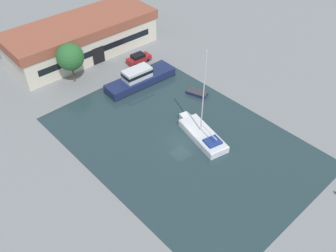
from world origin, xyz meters
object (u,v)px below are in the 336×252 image
Objects in this scene: warehouse_building at (82,37)px; small_dinghy at (197,93)px; quay_tree_near_building at (70,57)px; motor_cruiser at (140,79)px; parked_car at (139,58)px; sailboat_moored at (202,134)px.

warehouse_building is 7.59× the size of small_dinghy.
quay_tree_near_building is 11.77m from motor_cruiser.
parked_car is 6.98m from motor_cruiser.
sailboat_moored reaches higher than warehouse_building.
warehouse_building is 4.05× the size of quay_tree_near_building.
motor_cruiser is at bearing -33.68° from parked_car.
sailboat_moored reaches higher than parked_car.
parked_car is 1.24× the size of small_dinghy.
small_dinghy is at bearing -145.75° from motor_cruiser.
quay_tree_near_building reaches higher than small_dinghy.
motor_cruiser is at bearing -47.48° from quay_tree_near_building.
warehouse_building is 2.04× the size of sailboat_moored.
warehouse_building is 2.21× the size of motor_cruiser.
sailboat_moored is 1.08× the size of motor_cruiser.
parked_car is (5.27, -9.88, -2.29)m from warehouse_building.
quay_tree_near_building is at bearing 46.54° from motor_cruiser.
warehouse_building is 24.86m from small_dinghy.
warehouse_building reaches higher than motor_cruiser.
sailboat_moored reaches higher than quay_tree_near_building.
motor_cruiser reaches higher than small_dinghy.
quay_tree_near_building is 0.55× the size of motor_cruiser.
motor_cruiser is (2.03, 16.28, 0.46)m from sailboat_moored.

